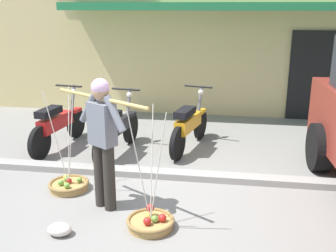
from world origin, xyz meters
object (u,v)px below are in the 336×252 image
at_px(motorcycle_second_in_row, 116,130).
at_px(motorcycle_third_in_row, 189,125).
at_px(fruit_vendor, 103,136).
at_px(fruit_basket_left_side, 151,221).
at_px(motorcycle_nearest_shop, 58,124).
at_px(plastic_litter_bag, 60,229).
at_px(fruit_basket_right_side, 69,184).

distance_m(motorcycle_second_in_row, motorcycle_third_in_row, 1.31).
distance_m(fruit_vendor, fruit_basket_left_side, 1.20).
relative_size(motorcycle_nearest_shop, plastic_litter_bag, 6.48).
bearing_deg(motorcycle_nearest_shop, motorcycle_second_in_row, -7.04).
bearing_deg(plastic_litter_bag, fruit_basket_left_side, 17.43).
bearing_deg(fruit_basket_right_side, motorcycle_nearest_shop, 117.57).
bearing_deg(fruit_basket_left_side, motorcycle_third_in_row, 86.55).
xyz_separation_m(fruit_basket_right_side, motorcycle_nearest_shop, (-0.85, 1.62, 0.37)).
bearing_deg(fruit_basket_left_side, motorcycle_nearest_shop, 131.94).
bearing_deg(plastic_litter_bag, fruit_basket_right_side, 107.19).
relative_size(fruit_basket_left_side, plastic_litter_bag, 5.18).
bearing_deg(motorcycle_third_in_row, plastic_litter_bag, -110.74).
xyz_separation_m(fruit_vendor, plastic_litter_bag, (-0.32, -0.73, -0.91)).
height_order(motorcycle_third_in_row, plastic_litter_bag, motorcycle_third_in_row).
bearing_deg(plastic_litter_bag, motorcycle_nearest_shop, 113.48).
bearing_deg(fruit_vendor, fruit_basket_right_side, 148.56).
bearing_deg(motorcycle_nearest_shop, motorcycle_third_in_row, 7.65).
xyz_separation_m(motorcycle_nearest_shop, motorcycle_second_in_row, (1.14, -0.14, 0.00)).
xyz_separation_m(fruit_vendor, motorcycle_nearest_shop, (-1.52, 2.04, -0.52)).
height_order(motorcycle_second_in_row, motorcycle_third_in_row, same).
distance_m(fruit_basket_right_side, plastic_litter_bag, 1.19).
height_order(motorcycle_second_in_row, plastic_litter_bag, motorcycle_second_in_row).
distance_m(motorcycle_nearest_shop, plastic_litter_bag, 3.04).
relative_size(motorcycle_second_in_row, motorcycle_third_in_row, 1.01).
bearing_deg(motorcycle_nearest_shop, plastic_litter_bag, -66.52).
bearing_deg(motorcycle_second_in_row, motorcycle_nearest_shop, 172.96).
relative_size(fruit_vendor, motorcycle_third_in_row, 0.95).
distance_m(fruit_basket_right_side, motorcycle_nearest_shop, 1.87).
height_order(fruit_basket_right_side, plastic_litter_bag, fruit_basket_right_side).
relative_size(fruit_vendor, fruit_basket_left_side, 1.17).
height_order(fruit_basket_left_side, motorcycle_third_in_row, fruit_basket_left_side).
bearing_deg(motorcycle_second_in_row, plastic_litter_bag, -88.72).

